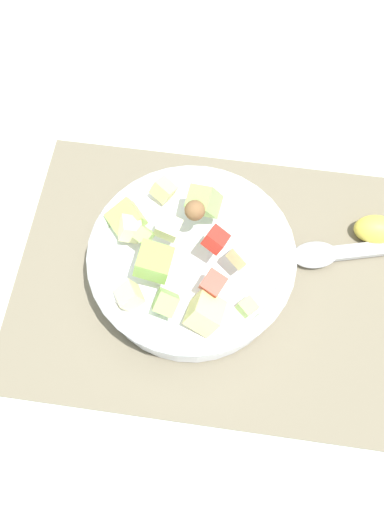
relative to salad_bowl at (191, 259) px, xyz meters
The scene contains 4 objects.
ground_plane 0.05m from the salad_bowl, ahead, with size 2.40×2.40×0.00m, color silver.
placemat 0.05m from the salad_bowl, ahead, with size 0.46×0.35×0.01m, color #756B56.
salad_bowl is the anchor object (origin of this frame).
serving_spoon 0.20m from the salad_bowl, 15.42° to the left, with size 0.21×0.08×0.01m.
Camera 1 is at (0.02, -0.28, 0.65)m, focal length 40.43 mm.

